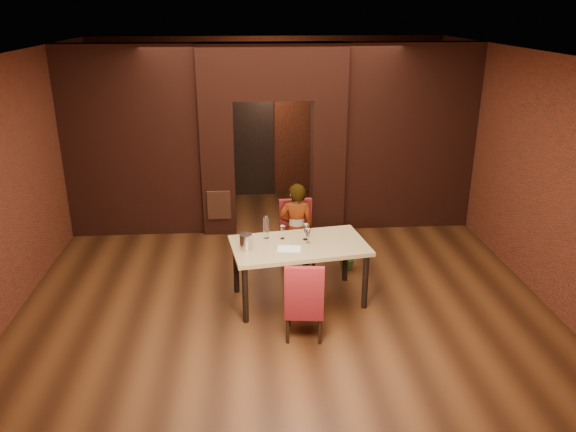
% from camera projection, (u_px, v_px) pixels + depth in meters
% --- Properties ---
extents(floor, '(8.00, 8.00, 0.00)m').
position_uv_depth(floor, '(281.00, 277.00, 8.28)').
color(floor, '#4B2812').
rests_on(floor, ground).
extents(ceiling, '(7.00, 8.00, 0.04)m').
position_uv_depth(ceiling, '(280.00, 52.00, 7.14)').
color(ceiling, silver).
rests_on(ceiling, ground).
extents(wall_back, '(7.00, 0.04, 3.20)m').
position_uv_depth(wall_back, '(268.00, 118.00, 11.44)').
color(wall_back, maroon).
rests_on(wall_back, ground).
extents(wall_front, '(7.00, 0.04, 3.20)m').
position_uv_depth(wall_front, '(315.00, 332.00, 3.98)').
color(wall_front, maroon).
rests_on(wall_front, ground).
extents(wall_left, '(0.04, 8.00, 3.20)m').
position_uv_depth(wall_left, '(18.00, 179.00, 7.47)').
color(wall_left, maroon).
rests_on(wall_left, ground).
extents(wall_right, '(0.04, 8.00, 3.20)m').
position_uv_depth(wall_right, '(526.00, 168.00, 7.96)').
color(wall_right, maroon).
rests_on(wall_right, ground).
extents(pillar_left, '(0.55, 0.55, 2.30)m').
position_uv_depth(pillar_left, '(218.00, 167.00, 9.67)').
color(pillar_left, maroon).
rests_on(pillar_left, ground).
extents(pillar_right, '(0.55, 0.55, 2.30)m').
position_uv_depth(pillar_right, '(327.00, 165.00, 9.80)').
color(pillar_right, maroon).
rests_on(pillar_right, ground).
extents(lintel, '(2.45, 0.55, 0.90)m').
position_uv_depth(lintel, '(272.00, 71.00, 9.17)').
color(lintel, maroon).
rests_on(lintel, ground).
extents(wing_wall_left, '(2.28, 0.35, 3.20)m').
position_uv_depth(wing_wall_left, '(133.00, 143.00, 9.41)').
color(wing_wall_left, maroon).
rests_on(wing_wall_left, ground).
extents(wing_wall_right, '(2.28, 0.35, 3.20)m').
position_uv_depth(wing_wall_right, '(409.00, 138.00, 9.74)').
color(wing_wall_right, maroon).
rests_on(wing_wall_right, ground).
extents(vent_panel, '(0.40, 0.03, 0.50)m').
position_uv_depth(vent_panel, '(219.00, 205.00, 9.61)').
color(vent_panel, '#A75330').
rests_on(vent_panel, ground).
extents(rear_door, '(0.90, 0.08, 2.10)m').
position_uv_depth(rear_door, '(249.00, 145.00, 11.55)').
color(rear_door, black).
rests_on(rear_door, ground).
extents(rear_door_frame, '(1.02, 0.04, 2.22)m').
position_uv_depth(rear_door_frame, '(249.00, 146.00, 11.51)').
color(rear_door_frame, black).
rests_on(rear_door_frame, ground).
extents(dining_table, '(1.89, 1.25, 0.83)m').
position_uv_depth(dining_table, '(299.00, 272.00, 7.52)').
color(dining_table, '#A3855D').
rests_on(dining_table, ground).
extents(chair_far, '(0.53, 0.53, 1.07)m').
position_uv_depth(chair_far, '(298.00, 238.00, 8.30)').
color(chair_far, maroon).
rests_on(chair_far, ground).
extents(chair_near, '(0.50, 0.50, 1.00)m').
position_uv_depth(chair_near, '(304.00, 298.00, 6.67)').
color(chair_near, maroon).
rests_on(chair_near, ground).
extents(person_seated, '(0.54, 0.37, 1.41)m').
position_uv_depth(person_seated, '(296.00, 230.00, 8.15)').
color(person_seated, white).
rests_on(person_seated, ground).
extents(wine_glass_a, '(0.08, 0.08, 0.18)m').
position_uv_depth(wine_glass_a, '(282.00, 232.00, 7.51)').
color(wine_glass_a, white).
rests_on(wine_glass_a, dining_table).
extents(wine_glass_b, '(0.09, 0.09, 0.22)m').
position_uv_depth(wine_glass_b, '(306.00, 232.00, 7.47)').
color(wine_glass_b, white).
rests_on(wine_glass_b, dining_table).
extents(wine_glass_c, '(0.08, 0.08, 0.20)m').
position_uv_depth(wine_glass_c, '(308.00, 236.00, 7.37)').
color(wine_glass_c, white).
rests_on(wine_glass_c, dining_table).
extents(tasting_sheet, '(0.32, 0.25, 0.00)m').
position_uv_depth(tasting_sheet, '(289.00, 249.00, 7.22)').
color(tasting_sheet, white).
rests_on(tasting_sheet, dining_table).
extents(wine_bucket, '(0.17, 0.17, 0.20)m').
position_uv_depth(wine_bucket, '(246.00, 242.00, 7.19)').
color(wine_bucket, '#B8B8BF').
rests_on(wine_bucket, dining_table).
extents(water_bottle, '(0.07, 0.07, 0.32)m').
position_uv_depth(water_bottle, '(266.00, 227.00, 7.51)').
color(water_bottle, white).
rests_on(water_bottle, dining_table).
extents(potted_plant, '(0.44, 0.41, 0.41)m').
position_uv_depth(potted_plant, '(348.00, 256.00, 8.49)').
color(potted_plant, '#366A2B').
rests_on(potted_plant, ground).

